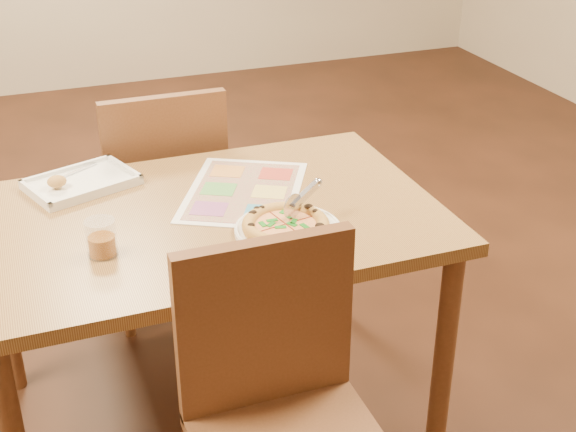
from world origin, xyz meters
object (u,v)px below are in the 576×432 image
object	(u,v)px
pizza_cutter	(302,198)
chair_far	(163,179)
dining_table	(207,240)
appetizer_tray	(80,184)
menu	(244,191)
pizza	(286,225)
plate	(288,230)
glass_tumbler	(102,240)
chair_near	(279,387)

from	to	relation	value
pizza_cutter	chair_far	bearing A→B (deg)	80.57
dining_table	appetizer_tray	bearing A→B (deg)	135.84
menu	pizza	bearing A→B (deg)	-84.98
pizza_cutter	pizza	bearing A→B (deg)	-172.54
plate	glass_tumbler	xyz separation A→B (m)	(-0.48, 0.05, 0.03)
plate	menu	bearing A→B (deg)	97.02
dining_table	pizza_cutter	bearing A→B (deg)	-33.69
chair_far	pizza_cutter	bearing A→B (deg)	106.86
dining_table	pizza_cutter	distance (m)	0.32
chair_near	pizza	size ratio (longest dim) A/B	2.00
appetizer_tray	pizza	bearing A→B (deg)	-46.00
chair_near	menu	xyz separation A→B (m)	(0.14, 0.70, 0.16)
pizza_cutter	glass_tumbler	bearing A→B (deg)	151.45
dining_table	pizza	size ratio (longest dim) A/B	5.54
chair_far	chair_near	bearing A→B (deg)	90.00
pizza_cutter	menu	world-z (taller)	pizza_cutter
plate	appetizer_tray	bearing A→B (deg)	135.00
pizza	glass_tumbler	world-z (taller)	glass_tumbler
pizza	pizza_cutter	bearing A→B (deg)	33.75
glass_tumbler	pizza_cutter	bearing A→B (deg)	-2.25
plate	dining_table	bearing A→B (deg)	133.60
chair_far	appetizer_tray	world-z (taller)	chair_far
plate	glass_tumbler	bearing A→B (deg)	173.60
pizza	appetizer_tray	xyz separation A→B (m)	(-0.48, 0.49, -0.02)
chair_near	pizza_cutter	xyz separation A→B (m)	(0.23, 0.45, 0.23)
dining_table	chair_near	world-z (taller)	chair_near
chair_far	pizza_cutter	distance (m)	0.82
dining_table	pizza_cutter	size ratio (longest dim) A/B	10.07
dining_table	chair_near	distance (m)	0.61
pizza_cutter	glass_tumbler	xyz separation A→B (m)	(-0.53, 0.02, -0.04)
plate	menu	world-z (taller)	plate
chair_near	menu	size ratio (longest dim) A/B	1.03
glass_tumbler	chair_far	bearing A→B (deg)	67.34
dining_table	glass_tumbler	distance (m)	0.36
appetizer_tray	menu	distance (m)	0.49
chair_near	appetizer_tray	size ratio (longest dim) A/B	1.32
chair_near	glass_tumbler	bearing A→B (deg)	123.05
chair_near	pizza_cutter	world-z (taller)	chair_near
appetizer_tray	glass_tumbler	world-z (taller)	glass_tumbler
pizza	glass_tumbler	distance (m)	0.48
pizza	chair_far	bearing A→B (deg)	101.89
glass_tumbler	menu	bearing A→B (deg)	26.84
menu	pizza_cutter	bearing A→B (deg)	-70.75
plate	appetizer_tray	distance (m)	0.69
dining_table	appetizer_tray	world-z (taller)	appetizer_tray
chair_far	glass_tumbler	world-z (taller)	chair_far
dining_table	menu	size ratio (longest dim) A/B	2.85
chair_near	dining_table	bearing A→B (deg)	90.00
chair_near	chair_far	bearing A→B (deg)	90.00
glass_tumbler	menu	xyz separation A→B (m)	(0.45, 0.23, -0.04)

